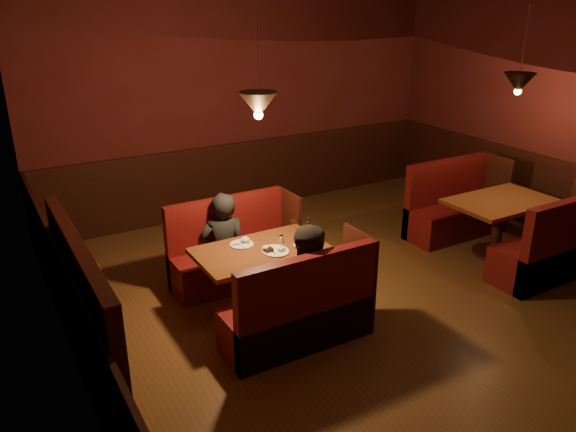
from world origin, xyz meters
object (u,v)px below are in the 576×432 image
main_bench_far (234,256)px  diner_a (223,224)px  second_bench_near (553,252)px  main_table (263,263)px  second_bench_far (453,211)px  diner_b (314,267)px  second_table (500,214)px  main_bench_near (302,316)px

main_bench_far → diner_a: (-0.12, -0.01, 0.40)m
main_bench_far → second_bench_near: (3.06, -1.71, 0.01)m
main_table → second_bench_far: bearing=8.9°
second_bench_far → diner_b: size_ratio=0.95×
main_table → main_bench_far: 0.74m
second_table → second_bench_near: bearing=-87.8°
main_table → main_bench_far: bearing=88.9°
main_bench_near → second_bench_near: size_ratio=1.00×
main_table → main_bench_far: main_bench_far is taller
second_table → diner_b: 2.93m
second_bench_near → diner_b: diner_b is taller
main_bench_far → diner_b: size_ratio=0.95×
main_bench_near → diner_b: bearing=14.3°
main_bench_far → main_bench_near: bearing=-90.0°
main_bench_near → diner_a: diner_a is taller
main_table → main_bench_near: size_ratio=0.91×
second_table → second_bench_near: (0.03, -0.74, -0.21)m
main_bench_far → main_bench_near: same height
main_bench_far → main_bench_near: 1.42m
main_bench_far → main_table: bearing=-91.1°
second_table → main_bench_far: bearing=162.2°
main_table → second_bench_near: second_bench_near is taller
second_bench_far → main_bench_far: bearing=175.7°
diner_b → second_table: bearing=32.8°
second_bench_near → diner_b: size_ratio=0.95×
second_table → diner_a: diner_a is taller
main_bench_near → second_table: 3.07m
main_bench_far → second_bench_far: second_bench_far is taller
second_table → diner_b: bearing=-171.9°
diner_a → second_bench_far: bearing=-169.8°
main_table → second_bench_near: size_ratio=0.91×
main_table → second_bench_near: (3.07, -1.00, -0.20)m
second_bench_far → diner_b: bearing=-158.4°
main_bench_near → second_bench_far: (3.06, 1.19, 0.01)m
main_table → second_bench_far: 3.12m
main_bench_far → diner_a: size_ratio=0.99×
second_bench_near → main_bench_far: bearing=150.7°
diner_a → diner_b: size_ratio=0.96×
second_bench_far → main_table: bearing=-171.1°
second_table → main_bench_near: bearing=-171.6°
second_bench_near → second_table: bearing=92.2°
diner_a → main_table: bearing=112.5°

